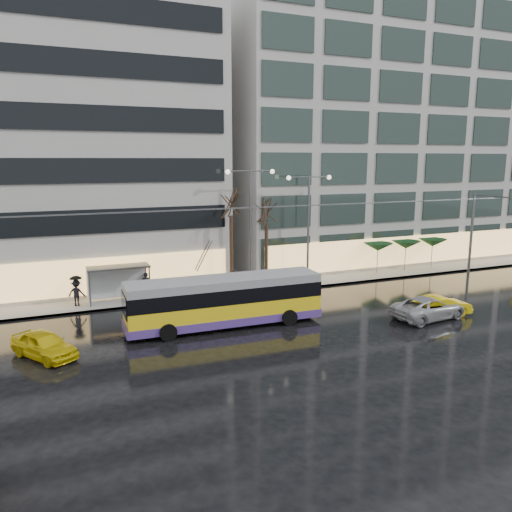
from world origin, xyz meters
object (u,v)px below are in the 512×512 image
street_lamp_near (250,212)px  taxi_a (44,345)px  bus_shelter (113,276)px  trolleybus (225,303)px

street_lamp_near → taxi_a: (-14.85, -8.85, -5.31)m
street_lamp_near → taxi_a: size_ratio=2.25×
bus_shelter → taxi_a: bearing=-117.1°
trolleybus → bus_shelter: trolleybus is taller
bus_shelter → street_lamp_near: street_lamp_near is taller
trolleybus → taxi_a: 10.14m
trolleybus → taxi_a: trolleybus is taller
trolleybus → street_lamp_near: bearing=58.3°
taxi_a → street_lamp_near: bearing=-2.8°
trolleybus → taxi_a: bearing=-173.9°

